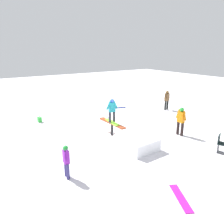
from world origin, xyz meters
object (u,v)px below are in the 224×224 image
(folding_chair, at_px, (222,145))
(bystander_orange, at_px, (181,120))
(bystander_purple, at_px, (66,160))
(loose_snowboard_magenta, at_px, (181,198))
(rail_feature, at_px, (112,124))
(loose_snowboard_navy, at_px, (117,108))
(main_rider_on_rail, at_px, (112,111))
(backpack_on_snow, at_px, (40,119))
(loose_snowboard_white, at_px, (100,117))
(bystander_brown, at_px, (167,99))

(folding_chair, bearing_deg, bystander_orange, 65.70)
(bystander_orange, relative_size, bystander_purple, 1.23)
(bystander_purple, distance_m, loose_snowboard_magenta, 4.20)
(rail_feature, xyz_separation_m, loose_snowboard_navy, (4.64, -3.59, -0.63))
(loose_snowboard_magenta, xyz_separation_m, folding_chair, (1.11, -4.20, 0.40))
(main_rider_on_rail, height_order, backpack_on_snow, main_rider_on_rail)
(folding_chair, relative_size, backpack_on_snow, 2.59)
(bystander_orange, xyz_separation_m, bystander_purple, (-0.43, 6.95, -0.17))
(rail_feature, bearing_deg, loose_snowboard_magenta, 167.27)
(backpack_on_snow, bearing_deg, loose_snowboard_white, 70.17)
(folding_chair, bearing_deg, main_rider_on_rail, 102.16)
(main_rider_on_rail, height_order, loose_snowboard_white, main_rider_on_rail)
(main_rider_on_rail, distance_m, bystander_orange, 3.87)
(loose_snowboard_navy, relative_size, folding_chair, 1.68)
(backpack_on_snow, bearing_deg, bystander_orange, 39.73)
(bystander_purple, relative_size, loose_snowboard_magenta, 0.93)
(backpack_on_snow, bearing_deg, rail_feature, 29.01)
(bystander_brown, bearing_deg, bystander_orange, -134.70)
(rail_feature, bearing_deg, bystander_brown, -74.35)
(loose_snowboard_white, bearing_deg, bystander_brown, 26.44)
(loose_snowboard_magenta, distance_m, folding_chair, 4.36)
(bystander_brown, height_order, loose_snowboard_navy, bystander_brown)
(bystander_purple, bearing_deg, bystander_brown, 119.60)
(rail_feature, xyz_separation_m, bystander_purple, (-2.55, 3.76, 0.10))
(bystander_orange, relative_size, backpack_on_snow, 4.76)
(main_rider_on_rail, xyz_separation_m, backpack_on_snow, (4.61, 2.72, -1.26))
(main_rider_on_rail, bearing_deg, bystander_purple, 131.83)
(bystander_purple, bearing_deg, loose_snowboard_navy, 140.13)
(loose_snowboard_white, bearing_deg, bystander_orange, -29.77)
(folding_chair, bearing_deg, loose_snowboard_navy, 65.58)
(bystander_brown, distance_m, loose_snowboard_white, 5.63)
(loose_snowboard_magenta, bearing_deg, loose_snowboard_navy, -175.90)
(loose_snowboard_navy, bearing_deg, rail_feature, -107.52)
(bystander_brown, bearing_deg, loose_snowboard_magenta, -140.16)
(main_rider_on_rail, bearing_deg, rail_feature, 0.00)
(bystander_purple, height_order, loose_snowboard_magenta, bystander_purple)
(rail_feature, relative_size, folding_chair, 2.47)
(loose_snowboard_magenta, distance_m, backpack_on_snow, 10.49)
(bystander_brown, distance_m, backpack_on_snow, 9.69)
(main_rider_on_rail, relative_size, loose_snowboard_navy, 0.93)
(bystander_orange, xyz_separation_m, loose_snowboard_white, (5.45, 2.01, -0.90))
(loose_snowboard_white, bearing_deg, rail_feature, -69.53)
(rail_feature, relative_size, main_rider_on_rail, 1.59)
(main_rider_on_rail, xyz_separation_m, bystander_orange, (-2.12, -3.19, -0.52))
(rail_feature, bearing_deg, loose_snowboard_white, -20.91)
(bystander_purple, height_order, loose_snowboard_white, bystander_purple)
(rail_feature, distance_m, loose_snowboard_white, 3.58)
(bystander_purple, bearing_deg, backpack_on_snow, 177.52)
(loose_snowboard_magenta, xyz_separation_m, backpack_on_snow, (10.37, 1.57, 0.16))
(bystander_brown, height_order, backpack_on_snow, bystander_brown)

